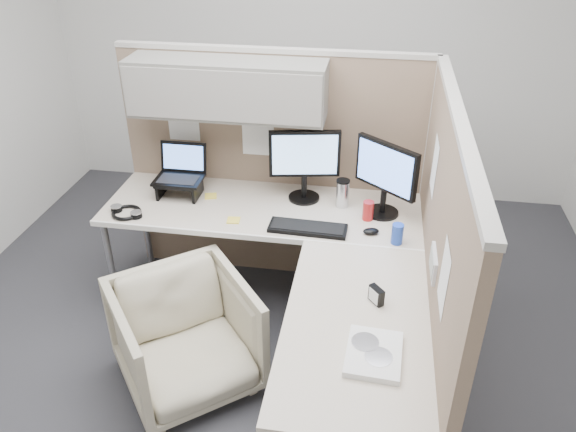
% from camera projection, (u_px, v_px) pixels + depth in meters
% --- Properties ---
extents(ground, '(4.50, 4.50, 0.00)m').
position_uv_depth(ground, '(265.00, 355.00, 3.43)').
color(ground, '#2D2D31').
rests_on(ground, ground).
extents(partition_back, '(2.00, 0.36, 1.63)m').
position_uv_depth(partition_back, '(254.00, 133.00, 3.60)').
color(partition_back, '#856C57').
rests_on(partition_back, ground).
extents(partition_right, '(0.07, 2.03, 1.63)m').
position_uv_depth(partition_right, '(434.00, 266.00, 2.83)').
color(partition_right, '#856C57').
rests_on(partition_right, ground).
extents(desk, '(2.00, 1.98, 0.73)m').
position_uv_depth(desk, '(289.00, 252.00, 3.17)').
color(desk, beige).
rests_on(desk, ground).
extents(office_chair, '(0.95, 0.94, 0.72)m').
position_uv_depth(office_chair, '(185.00, 333.00, 3.07)').
color(office_chair, beige).
rests_on(office_chair, ground).
extents(monitor_left, '(0.44, 0.20, 0.47)m').
position_uv_depth(monitor_left, '(305.00, 160.00, 3.47)').
color(monitor_left, black).
rests_on(monitor_left, desk).
extents(monitor_right, '(0.36, 0.31, 0.47)m').
position_uv_depth(monitor_right, '(386.00, 173.00, 3.31)').
color(monitor_right, black).
rests_on(monitor_right, desk).
extents(laptop_station, '(0.30, 0.26, 0.32)m').
position_uv_depth(laptop_station, '(180.00, 177.00, 3.61)').
color(laptop_station, black).
rests_on(laptop_station, desk).
extents(keyboard, '(0.46, 0.17, 0.02)m').
position_uv_depth(keyboard, '(308.00, 228.00, 3.28)').
color(keyboard, black).
rests_on(keyboard, desk).
extents(mouse, '(0.11, 0.08, 0.03)m').
position_uv_depth(mouse, '(371.00, 231.00, 3.24)').
color(mouse, black).
rests_on(mouse, desk).
extents(travel_mug, '(0.09, 0.09, 0.18)m').
position_uv_depth(travel_mug, '(343.00, 193.00, 3.49)').
color(travel_mug, silver).
rests_on(travel_mug, desk).
extents(soda_can_green, '(0.07, 0.07, 0.12)m').
position_uv_depth(soda_can_green, '(397.00, 234.00, 3.14)').
color(soda_can_green, '#1E3FA5').
rests_on(soda_can_green, desk).
extents(soda_can_silver, '(0.07, 0.07, 0.12)m').
position_uv_depth(soda_can_silver, '(368.00, 211.00, 3.36)').
color(soda_can_silver, '#B21E1E').
rests_on(soda_can_silver, desk).
extents(sticky_note_a, '(0.08, 0.08, 0.01)m').
position_uv_depth(sticky_note_a, '(233.00, 220.00, 3.38)').
color(sticky_note_a, yellow).
rests_on(sticky_note_a, desk).
extents(sticky_note_c, '(0.09, 0.09, 0.01)m').
position_uv_depth(sticky_note_c, '(211.00, 196.00, 3.64)').
color(sticky_note_c, yellow).
rests_on(sticky_note_c, desk).
extents(headphones, '(0.23, 0.23, 0.03)m').
position_uv_depth(headphones, '(126.00, 212.00, 3.44)').
color(headphones, black).
rests_on(headphones, desk).
extents(paper_stack, '(0.25, 0.31, 0.03)m').
position_uv_depth(paper_stack, '(374.00, 354.00, 2.40)').
color(paper_stack, white).
rests_on(paper_stack, desk).
extents(desk_clock, '(0.08, 0.09, 0.09)m').
position_uv_depth(desk_clock, '(376.00, 295.00, 2.70)').
color(desk_clock, black).
rests_on(desk_clock, desk).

